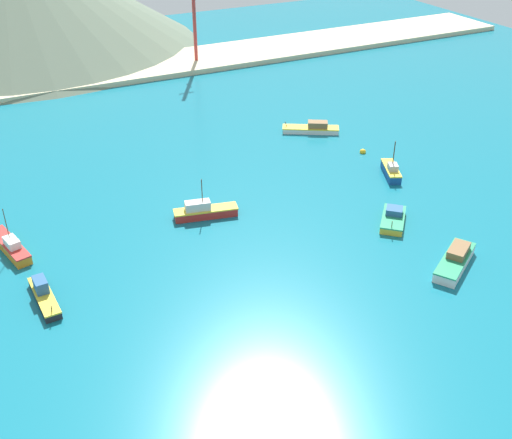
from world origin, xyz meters
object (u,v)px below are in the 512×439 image
Objects in this scene: fishing_boat_3 at (393,218)px; fishing_boat_8 at (204,211)px; fishing_boat_7 at (391,171)px; buoy_1 at (363,152)px; fishing_boat_1 at (312,128)px; fishing_boat_5 at (44,295)px; fishing_boat_4 at (455,260)px; fishing_boat_2 at (10,246)px.

fishing_boat_8 is at bearing 149.72° from fishing_boat_3.
buoy_1 is at bearing 83.35° from fishing_boat_7.
fishing_boat_8 is (-32.91, 1.53, 0.07)m from fishing_boat_7.
fishing_boat_1 is 36.85m from fishing_boat_8.
fishing_boat_8 reaches higher than fishing_boat_1.
fishing_boat_8 is (24.80, 9.69, 0.13)m from fishing_boat_5.
fishing_boat_3 reaches higher than fishing_boat_1.
fishing_boat_7 reaches higher than fishing_boat_8.
fishing_boat_1 is 1.10× the size of fishing_boat_8.
fishing_boat_5 is 0.91× the size of fishing_boat_8.
fishing_boat_4 is at bearing -109.22° from fishing_boat_7.
fishing_boat_5 is at bearing 175.03° from fishing_boat_3.
fishing_boat_1 is 1.42× the size of fishing_boat_3.
fishing_boat_1 is 63.14m from fishing_boat_5.
fishing_boat_7 is (2.12, -21.77, 0.14)m from fishing_boat_1.
fishing_boat_5 is at bearing -171.94° from fishing_boat_7.
fishing_boat_1 is 34.87m from fishing_boat_3.
buoy_1 is at bearing 13.31° from fishing_boat_8.
fishing_boat_4 is at bearing -18.76° from fishing_boat_5.
fishing_boat_2 reaches higher than buoy_1.
fishing_boat_1 is 60.08m from fishing_boat_2.
fishing_boat_7 reaches higher than fishing_boat_1.
fishing_boat_3 is 6.83× the size of buoy_1.
fishing_boat_4 reaches higher than fishing_boat_1.
fishing_boat_8 is (-24.25, 26.35, 0.05)m from fishing_boat_4.
fishing_boat_4 is 51.81m from fishing_boat_5.
fishing_boat_2 is 1.18× the size of fishing_boat_5.
fishing_boat_2 is at bearing 98.94° from fishing_boat_5.
fishing_boat_4 is 1.34× the size of fishing_boat_7.
fishing_boat_3 is 1.03× the size of fishing_boat_7.
fishing_boat_5 is at bearing -81.06° from fishing_boat_2.
fishing_boat_1 is at bearing 95.57° from fishing_boat_7.
fishing_boat_5 is at bearing -163.21° from buoy_1.
fishing_boat_3 is 24.23m from buoy_1.
fishing_boat_2 reaches higher than fishing_boat_4.
fishing_boat_3 is at bearing -126.14° from fishing_boat_7.
buoy_1 is (10.17, 21.98, -0.55)m from fishing_boat_3.
fishing_boat_2 is 1.38× the size of fishing_boat_3.
fishing_boat_3 is at bearing -30.28° from fishing_boat_8.
fishing_boat_5 is 1.21× the size of fishing_boat_7.
fishing_boat_7 reaches higher than buoy_1.
fishing_boat_4 is 8.91× the size of buoy_1.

